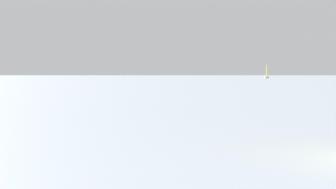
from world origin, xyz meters
TOP-DOWN VIEW (x-y plane):
  - small_sailboat at (89.13, 246.34)m, footprint 3.63×6.41m

SIDE VIEW (x-z plane):
  - small_sailboat at x=89.13m, z-range -3.47..5.42m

